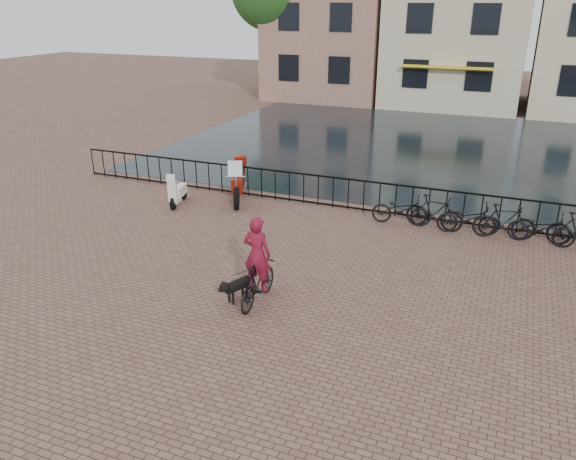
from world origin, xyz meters
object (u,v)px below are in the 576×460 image
at_px(dog, 238,288).
at_px(scooter, 178,186).
at_px(motorcycle, 238,176).
at_px(cyclist, 257,266).

distance_m(dog, scooter, 6.75).
bearing_deg(motorcycle, cyclist, -81.76).
bearing_deg(dog, scooter, 154.77).
xyz_separation_m(cyclist, motorcycle, (-3.47, 5.93, -0.07)).
xyz_separation_m(motorcycle, scooter, (-1.63, -1.10, -0.22)).
bearing_deg(scooter, motorcycle, 20.38).
bearing_deg(motorcycle, dog, -85.44).
xyz_separation_m(cyclist, dog, (-0.47, -0.05, -0.60)).
xyz_separation_m(cyclist, scooter, (-5.10, 4.84, -0.29)).
relative_size(motorcycle, scooter, 1.74).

